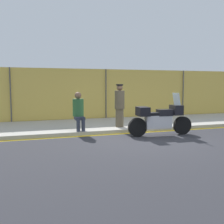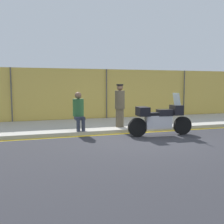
# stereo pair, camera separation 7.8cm
# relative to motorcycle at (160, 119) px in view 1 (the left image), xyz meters

# --- Properties ---
(ground_plane) EXTENTS (120.00, 120.00, 0.00)m
(ground_plane) POSITION_rel_motorcycle_xyz_m (-0.64, -0.40, -0.59)
(ground_plane) COLOR #2D2D33
(sidewalk) EXTENTS (32.11, 3.44, 0.13)m
(sidewalk) POSITION_rel_motorcycle_xyz_m (-0.64, 2.52, -0.52)
(sidewalk) COLOR #ADA89E
(sidewalk) RESTS_ON ground_plane
(curb_paint_stripe) EXTENTS (32.11, 0.18, 0.01)m
(curb_paint_stripe) POSITION_rel_motorcycle_xyz_m (-0.64, 0.71, -0.58)
(curb_paint_stripe) COLOR gold
(curb_paint_stripe) RESTS_ON ground_plane
(storefront_fence) EXTENTS (30.50, 0.17, 2.49)m
(storefront_fence) POSITION_rel_motorcycle_xyz_m (-0.64, 4.32, 0.66)
(storefront_fence) COLOR gold
(storefront_fence) RESTS_ON ground_plane
(motorcycle) EXTENTS (2.31, 0.60, 1.46)m
(motorcycle) POSITION_rel_motorcycle_xyz_m (0.00, 0.00, 0.00)
(motorcycle) COLOR black
(motorcycle) RESTS_ON ground_plane
(officer_standing) EXTENTS (0.37, 0.37, 1.63)m
(officer_standing) POSITION_rel_motorcycle_xyz_m (-0.95, 1.44, 0.38)
(officer_standing) COLOR brown
(officer_standing) RESTS_ON sidewalk
(person_seated_on_curb) EXTENTS (0.39, 0.70, 1.35)m
(person_seated_on_curb) POSITION_rel_motorcycle_xyz_m (-2.56, 1.28, 0.29)
(person_seated_on_curb) COLOR #2D3342
(person_seated_on_curb) RESTS_ON sidewalk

